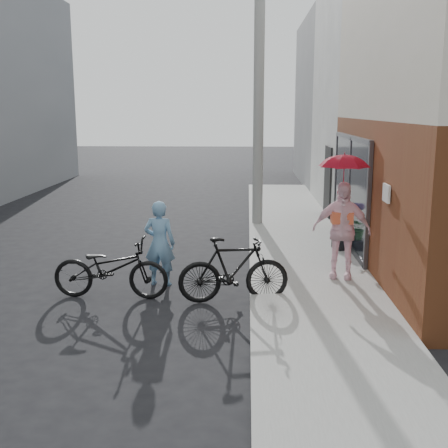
# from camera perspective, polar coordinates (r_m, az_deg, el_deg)

# --- Properties ---
(ground) EXTENTS (80.00, 80.00, 0.00)m
(ground) POSITION_cam_1_polar(r_m,az_deg,el_deg) (9.82, -2.53, -7.47)
(ground) COLOR black
(ground) RESTS_ON ground
(sidewalk) EXTENTS (2.20, 24.00, 0.12)m
(sidewalk) POSITION_cam_1_polar(r_m,az_deg,el_deg) (11.75, 8.59, -4.07)
(sidewalk) COLOR gray
(sidewalk) RESTS_ON ground
(curb) EXTENTS (0.12, 24.00, 0.12)m
(curb) POSITION_cam_1_polar(r_m,az_deg,el_deg) (11.68, 2.91, -4.05)
(curb) COLOR #9E9E99
(curb) RESTS_ON ground
(east_building_far) EXTENTS (8.00, 8.00, 7.00)m
(east_building_far) POSITION_cam_1_polar(r_m,az_deg,el_deg) (26.04, 16.95, 11.76)
(east_building_far) COLOR slate
(east_building_far) RESTS_ON ground
(utility_pole) EXTENTS (0.28, 0.28, 7.00)m
(utility_pole) POSITION_cam_1_polar(r_m,az_deg,el_deg) (15.25, 3.55, 12.68)
(utility_pole) COLOR #9E9E99
(utility_pole) RESTS_ON ground
(officer) EXTENTS (0.62, 0.44, 1.58)m
(officer) POSITION_cam_1_polar(r_m,az_deg,el_deg) (10.36, -6.55, -1.96)
(officer) COLOR #6E9DC4
(officer) RESTS_ON ground
(bike_left) EXTENTS (2.02, 0.77, 1.05)m
(bike_left) POSITION_cam_1_polar(r_m,az_deg,el_deg) (9.85, -11.45, -4.45)
(bike_left) COLOR black
(bike_left) RESTS_ON ground
(bike_right) EXTENTS (1.93, 0.81, 1.12)m
(bike_right) POSITION_cam_1_polar(r_m,az_deg,el_deg) (9.44, 0.98, -4.68)
(bike_right) COLOR black
(bike_right) RESTS_ON ground
(kimono_woman) EXTENTS (1.12, 0.63, 1.80)m
(kimono_woman) POSITION_cam_1_polar(r_m,az_deg,el_deg) (10.55, 11.84, -0.62)
(kimono_woman) COLOR white
(kimono_woman) RESTS_ON sidewalk
(parasol) EXTENTS (0.88, 0.88, 0.78)m
(parasol) POSITION_cam_1_polar(r_m,az_deg,el_deg) (10.36, 12.13, 6.36)
(parasol) COLOR red
(parasol) RESTS_ON kimono_woman
(planter) EXTENTS (0.52, 0.52, 0.22)m
(planter) POSITION_cam_1_polar(r_m,az_deg,el_deg) (12.92, 12.06, -1.99)
(planter) COLOR black
(planter) RESTS_ON sidewalk
(potted_plant) EXTENTS (0.48, 0.41, 0.53)m
(potted_plant) POSITION_cam_1_polar(r_m,az_deg,el_deg) (12.84, 12.13, -0.38)
(potted_plant) COLOR #2E712D
(potted_plant) RESTS_ON planter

